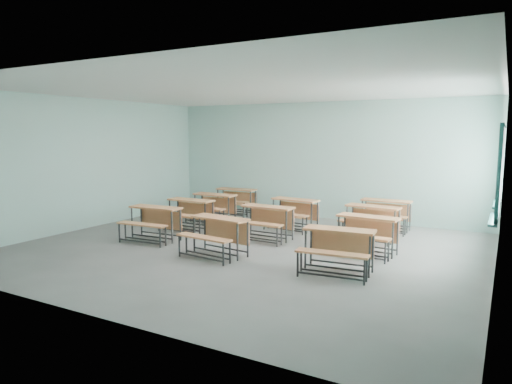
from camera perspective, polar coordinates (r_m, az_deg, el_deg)
room at (r=9.14m, az=-0.63°, el=2.72°), size 9.04×8.04×3.24m
desk_unit_r0c0 at (r=10.22m, az=-12.78°, el=-3.22°), size 1.22×0.86×0.74m
desk_unit_r0c1 at (r=8.76m, az=-4.94°, el=-4.81°), size 1.26×0.92×0.74m
desk_unit_r0c2 at (r=7.78m, az=10.15°, el=-6.43°), size 1.25×0.89×0.74m
desk_unit_r1c0 at (r=11.20m, az=-8.46°, el=-2.21°), size 1.19×0.81×0.74m
desk_unit_r1c1 at (r=10.06m, az=1.18°, el=-3.21°), size 1.21×0.83×0.74m
desk_unit_r1c2 at (r=9.09m, az=13.55°, el=-4.54°), size 1.24×0.89×0.74m
desk_unit_r2c0 at (r=12.14m, az=-5.46°, el=-1.43°), size 1.20×0.81×0.74m
desk_unit_r2c1 at (r=11.21m, az=4.64°, el=-2.15°), size 1.27×0.93×0.74m
desk_unit_r2c2 at (r=10.41m, az=14.18°, el=-3.07°), size 1.25×0.90×0.74m
desk_unit_r3c0 at (r=13.27m, az=-2.67°, el=-0.66°), size 1.22×0.85×0.74m
desk_unit_r3c2 at (r=11.42m, az=15.81°, el=-2.22°), size 1.18×0.80×0.74m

